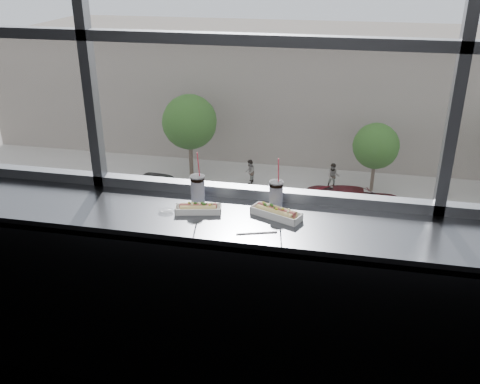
% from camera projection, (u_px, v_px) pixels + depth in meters
% --- Properties ---
extents(wall_back_lower, '(6.00, 0.00, 6.00)m').
position_uv_depth(wall_back_lower, '(258.00, 276.00, 3.37)').
color(wall_back_lower, black).
rests_on(wall_back_lower, ground).
extents(counter, '(6.00, 0.55, 0.06)m').
position_uv_depth(counter, '(251.00, 223.00, 2.91)').
color(counter, slate).
rests_on(counter, ground).
extents(counter_fascia, '(6.00, 0.04, 1.04)m').
position_uv_depth(counter_fascia, '(241.00, 329.00, 2.89)').
color(counter_fascia, slate).
rests_on(counter_fascia, ground).
extents(hotdog_tray_left, '(0.27, 0.14, 0.06)m').
position_uv_depth(hotdog_tray_left, '(198.00, 208.00, 2.95)').
color(hotdog_tray_left, white).
rests_on(hotdog_tray_left, counter).
extents(hotdog_tray_right, '(0.30, 0.20, 0.07)m').
position_uv_depth(hotdog_tray_right, '(276.00, 212.00, 2.89)').
color(hotdog_tray_right, white).
rests_on(hotdog_tray_right, counter).
extents(soda_cup_left, '(0.09, 0.09, 0.31)m').
position_uv_depth(soda_cup_left, '(198.00, 188.00, 3.04)').
color(soda_cup_left, white).
rests_on(soda_cup_left, counter).
extents(soda_cup_right, '(0.08, 0.08, 0.31)m').
position_uv_depth(soda_cup_right, '(276.00, 193.00, 2.97)').
color(soda_cup_right, white).
rests_on(soda_cup_right, counter).
extents(loose_straw, '(0.20, 0.07, 0.01)m').
position_uv_depth(loose_straw, '(257.00, 233.00, 2.73)').
color(loose_straw, white).
rests_on(loose_straw, counter).
extents(wrapper, '(0.10, 0.07, 0.02)m').
position_uv_depth(wrapper, '(166.00, 211.00, 2.95)').
color(wrapper, silver).
rests_on(wrapper, counter).
extents(plaza_ground, '(120.00, 120.00, 0.00)m').
position_uv_depth(plaza_ground, '(343.00, 118.00, 46.91)').
color(plaza_ground, '#A9A196').
rests_on(plaza_ground, ground).
extents(street_asphalt, '(80.00, 10.00, 0.06)m').
position_uv_depth(street_asphalt, '(327.00, 253.00, 25.95)').
color(street_asphalt, black).
rests_on(street_asphalt, plaza_ground).
extents(far_sidewalk, '(80.00, 6.00, 0.04)m').
position_uv_depth(far_sidewalk, '(335.00, 188.00, 33.08)').
color(far_sidewalk, '#A9A196').
rests_on(far_sidewalk, plaza_ground).
extents(far_building, '(50.00, 14.00, 8.00)m').
position_uv_depth(far_building, '(345.00, 87.00, 40.36)').
color(far_building, gray).
rests_on(far_building, plaza_ground).
extents(car_far_b, '(2.88, 6.66, 2.20)m').
position_uv_depth(car_far_b, '(358.00, 200.00, 28.80)').
color(car_far_b, '#610009').
rests_on(car_far_b, street_asphalt).
extents(car_near_c, '(2.37, 5.66, 1.89)m').
position_uv_depth(car_near_c, '(335.00, 283.00, 21.89)').
color(car_near_c, maroon).
rests_on(car_near_c, street_asphalt).
extents(car_near_a, '(2.90, 6.28, 2.05)m').
position_uv_depth(car_near_a, '(3.00, 243.00, 24.70)').
color(car_near_a, '#A1A8C4').
rests_on(car_near_a, street_asphalt).
extents(car_near_b, '(3.24, 6.57, 2.11)m').
position_uv_depth(car_near_b, '(150.00, 259.00, 23.34)').
color(car_near_b, black).
rests_on(car_near_b, street_asphalt).
extents(car_far_a, '(3.24, 6.67, 2.16)m').
position_uv_depth(car_far_a, '(162.00, 183.00, 30.89)').
color(car_far_a, '#252423').
rests_on(car_far_a, street_asphalt).
extents(pedestrian_c, '(0.73, 0.97, 2.18)m').
position_uv_depth(pedestrian_c, '(446.00, 178.00, 31.68)').
color(pedestrian_c, '#66605B').
rests_on(pedestrian_c, far_sidewalk).
extents(pedestrian_a, '(0.62, 0.83, 1.86)m').
position_uv_depth(pedestrian_a, '(250.00, 169.00, 33.30)').
color(pedestrian_a, '#66605B').
rests_on(pedestrian_a, far_sidewalk).
extents(pedestrian_b, '(0.86, 0.65, 1.94)m').
position_uv_depth(pedestrian_b, '(333.00, 174.00, 32.56)').
color(pedestrian_b, '#66605B').
rests_on(pedestrian_b, far_sidewalk).
extents(tree_left, '(3.46, 3.46, 5.40)m').
position_uv_depth(tree_left, '(190.00, 122.00, 33.31)').
color(tree_left, '#47382B').
rests_on(tree_left, far_sidewalk).
extents(tree_center, '(2.74, 2.74, 4.29)m').
position_uv_depth(tree_center, '(376.00, 146.00, 31.48)').
color(tree_center, '#47382B').
rests_on(tree_center, far_sidewalk).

